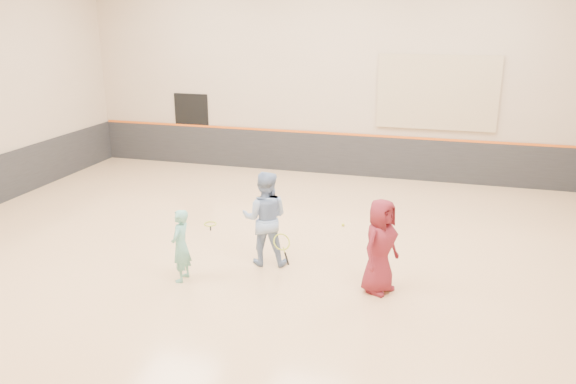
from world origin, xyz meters
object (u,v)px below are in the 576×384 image
(girl, at_px, (181,246))
(instructor, at_px, (265,218))
(young_man, at_px, (380,246))
(spare_racket, at_px, (210,223))

(girl, xyz_separation_m, instructor, (1.20, 1.09, 0.24))
(instructor, distance_m, young_man, 2.27)
(girl, distance_m, young_man, 3.44)
(girl, xyz_separation_m, spare_racket, (-0.63, 2.69, -0.63))
(girl, bearing_deg, spare_racket, -167.48)
(young_man, bearing_deg, instructor, 103.69)
(instructor, relative_size, young_man, 1.09)
(instructor, bearing_deg, girl, 32.47)
(girl, height_order, spare_racket, girl)
(instructor, height_order, young_man, instructor)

